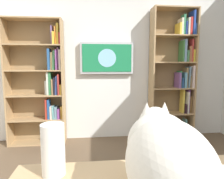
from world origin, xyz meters
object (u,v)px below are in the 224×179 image
(bookshelf_right, at_px, (43,86))
(cat, at_px, (165,157))
(paper_towel_roll, at_px, (53,149))
(bookshelf_left, at_px, (177,75))
(wall_mounted_tv, at_px, (107,58))

(bookshelf_right, relative_size, cat, 3.55)
(paper_towel_roll, bearing_deg, cat, 151.40)
(bookshelf_left, height_order, wall_mounted_tv, bookshelf_left)
(bookshelf_right, distance_m, wall_mounted_tv, 1.14)
(cat, xyz_separation_m, paper_towel_roll, (0.45, -0.25, -0.06))
(bookshelf_left, distance_m, cat, 2.87)
(bookshelf_left, bearing_deg, bookshelf_right, -0.07)
(bookshelf_right, height_order, wall_mounted_tv, bookshelf_right)
(wall_mounted_tv, height_order, paper_towel_roll, wall_mounted_tv)
(bookshelf_left, bearing_deg, paper_towel_roll, 54.96)
(wall_mounted_tv, relative_size, cat, 1.59)
(bookshelf_left, height_order, paper_towel_roll, bookshelf_left)
(bookshelf_left, bearing_deg, wall_mounted_tv, -4.07)
(bookshelf_right, height_order, cat, bookshelf_right)
(bookshelf_right, distance_m, paper_towel_roll, 2.43)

